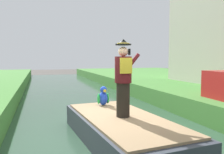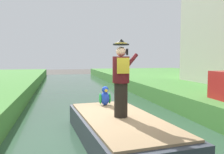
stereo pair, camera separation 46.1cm
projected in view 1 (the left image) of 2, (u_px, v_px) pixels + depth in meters
name	position (u px, v px, depth m)	size (l,w,h in m)	color
ground_plane	(117.00, 140.00, 5.99)	(80.00, 80.00, 0.00)	#4C4742
canal_water	(117.00, 138.00, 5.99)	(5.50, 48.00, 0.10)	#33513D
boat	(122.00, 129.00, 5.56)	(2.17, 4.35, 0.61)	#333842
person_pirate	(123.00, 78.00, 5.47)	(0.61, 0.42, 1.85)	black
parrot_plush	(103.00, 97.00, 6.89)	(0.36, 0.34, 0.57)	blue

